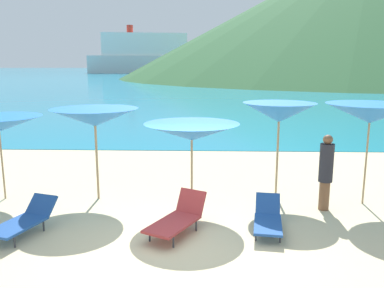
# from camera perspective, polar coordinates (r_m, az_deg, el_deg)

# --- Properties ---
(ground_plane) EXTENTS (50.00, 100.00, 0.30)m
(ground_plane) POSITION_cam_1_polar(r_m,az_deg,el_deg) (17.42, 0.49, -0.06)
(ground_plane) COLOR beige
(ocean_water) EXTENTS (650.00, 440.00, 0.02)m
(ocean_water) POSITION_cam_1_polar(r_m,az_deg,el_deg) (235.04, 1.97, 10.49)
(ocean_water) COLOR teal
(ocean_water) RESTS_ON ground_plane
(headland_hill) EXTENTS (123.64, 123.64, 32.37)m
(headland_hill) POSITION_cam_1_polar(r_m,az_deg,el_deg) (112.80, 24.00, 16.93)
(headland_hill) COLOR #2D5B33
(headland_hill) RESTS_ON ground_plane
(umbrella_2) EXTENTS (2.14, 2.14, 2.26)m
(umbrella_2) POSITION_cam_1_polar(r_m,az_deg,el_deg) (9.82, -13.79, 3.72)
(umbrella_2) COLOR #9E7F59
(umbrella_2) RESTS_ON ground_plane
(umbrella_3) EXTENTS (2.31, 2.31, 2.00)m
(umbrella_3) POSITION_cam_1_polar(r_m,az_deg,el_deg) (8.88, -0.04, 1.74)
(umbrella_3) COLOR #9E7F59
(umbrella_3) RESTS_ON ground_plane
(umbrella_4) EXTENTS (1.94, 1.94, 2.38)m
(umbrella_4) POSITION_cam_1_polar(r_m,az_deg,el_deg) (9.94, 12.42, 4.42)
(umbrella_4) COLOR #9E7F59
(umbrella_4) RESTS_ON ground_plane
(umbrella_5) EXTENTS (2.11, 2.11, 2.40)m
(umbrella_5) POSITION_cam_1_polar(r_m,az_deg,el_deg) (10.04, 24.23, 4.01)
(umbrella_5) COLOR #9E7F59
(umbrella_5) RESTS_ON ground_plane
(lounge_chair_0) EXTENTS (1.22, 1.59, 0.73)m
(lounge_chair_0) POSITION_cam_1_polar(r_m,az_deg,el_deg) (7.95, -2.03, -10.52)
(lounge_chair_0) COLOR #A53333
(lounge_chair_0) RESTS_ON ground_plane
(lounge_chair_2) EXTENTS (1.02, 1.57, 0.61)m
(lounge_chair_2) POSITION_cam_1_polar(r_m,az_deg,el_deg) (8.59, -22.98, -9.97)
(lounge_chair_2) COLOR #1E478C
(lounge_chair_2) RESTS_ON ground_plane
(lounge_chair_4) EXTENTS (0.71, 1.49, 0.58)m
(lounge_chair_4) POSITION_cam_1_polar(r_m,az_deg,el_deg) (8.23, 10.84, -10.39)
(lounge_chair_4) COLOR #1E478C
(lounge_chair_4) RESTS_ON ground_plane
(beachgoer_1) EXTENTS (0.32, 0.32, 1.75)m
(beachgoer_1) POSITION_cam_1_polar(r_m,az_deg,el_deg) (9.50, 18.68, -3.60)
(beachgoer_1) COLOR brown
(beachgoer_1) RESTS_ON ground_plane
(cruise_ship) EXTENTS (45.38, 15.25, 18.70)m
(cruise_ship) POSITION_cam_1_polar(r_m,az_deg,el_deg) (164.40, -6.83, 12.50)
(cruise_ship) COLOR silver
(cruise_ship) RESTS_ON ocean_water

